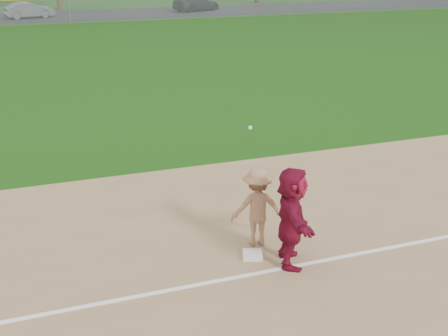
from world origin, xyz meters
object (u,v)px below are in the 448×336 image
object	(u,v)px
first_base	(253,255)
car_mid	(29,10)
car_right	(196,3)
base_runner	(292,217)

from	to	relation	value
first_base	car_mid	distance (m)	45.42
car_right	first_base	bearing A→B (deg)	139.95
base_runner	car_right	xyz separation A→B (m)	(12.14, 46.89, -0.27)
first_base	car_right	world-z (taller)	car_right
first_base	base_runner	world-z (taller)	base_runner
base_runner	car_mid	xyz separation A→B (m)	(-3.71, 45.76, -0.31)
first_base	car_mid	size ratio (longest dim) A/B	0.09
first_base	base_runner	distance (m)	1.21
car_right	base_runner	bearing A→B (deg)	140.77
base_runner	car_mid	bearing A→B (deg)	22.24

